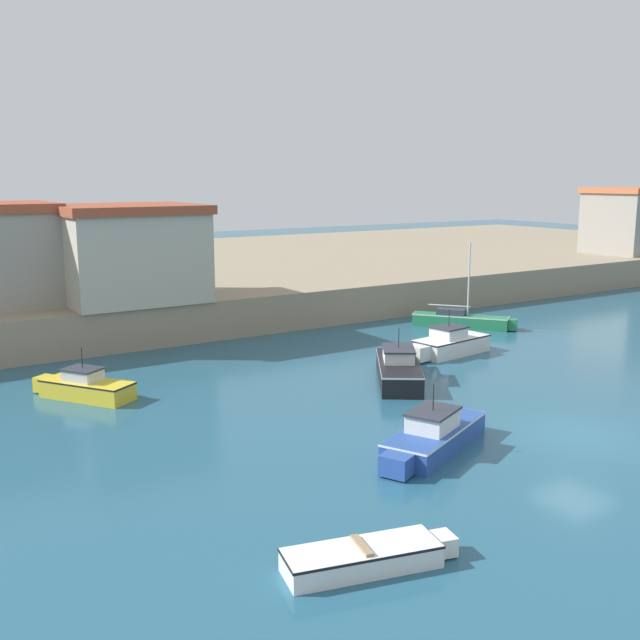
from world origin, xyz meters
name	(u,v)px	position (x,y,z in m)	size (l,w,h in m)	color
ground_plane	(577,436)	(0.00, 0.00, 0.00)	(200.00, 200.00, 0.00)	#235670
quay_seawall	(158,277)	(0.00, 41.52, 1.15)	(120.00, 40.00, 2.29)	gray
motorboat_white_0	(449,344)	(4.74, 11.96, 0.57)	(5.35, 2.43, 2.41)	white
motorboat_blue_1	(433,435)	(-5.35, 1.75, 0.54)	(5.91, 3.70, 2.36)	#284C9E
motorboat_yellow_2	(84,387)	(-13.63, 14.47, 0.50)	(3.53, 4.55, 2.20)	yellow
sailboat_green_3	(461,320)	(10.31, 16.87, 0.48)	(4.56, 5.62, 5.31)	#237A4C
dinghy_white_4	(366,556)	(-11.95, -3.35, 0.31)	(4.46, 2.11, 0.65)	white
motorboat_black_5	(398,368)	(-0.76, 9.35, 0.60)	(4.78, 6.03, 2.45)	black
harbor_shed_mid_row	(634,220)	(40.00, 25.72, 5.29)	(8.48, 6.19, 5.95)	gray
harbor_shed_far_end	(128,252)	(-8.00, 24.77, 5.02)	(7.84, 7.22, 5.40)	#BCB29E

